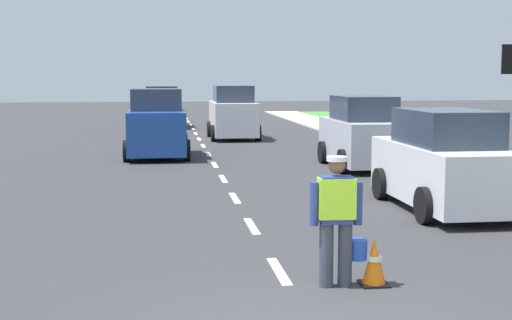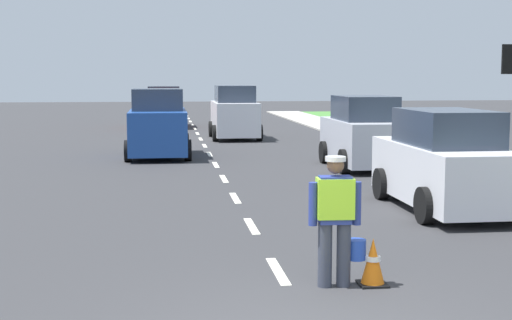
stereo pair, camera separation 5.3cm
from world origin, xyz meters
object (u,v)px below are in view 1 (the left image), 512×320
at_px(car_parked_far, 362,135).
at_px(car_outgoing_far, 233,114).
at_px(road_worker, 338,214).
at_px(car_parked_curbside, 443,163).
at_px(car_oncoming_second, 157,125).
at_px(traffic_cone_near, 374,262).
at_px(car_oncoming_third, 162,108).

xyz_separation_m(car_parked_far, car_outgoing_far, (-2.77, 10.23, 0.08)).
xyz_separation_m(road_worker, car_outgoing_far, (0.83, 21.81, 0.12)).
distance_m(car_parked_far, car_parked_curbside, 6.67).
distance_m(car_parked_curbside, car_oncoming_second, 11.77).
bearing_deg(road_worker, car_outgoing_far, 87.82).
xyz_separation_m(car_parked_curbside, car_outgoing_far, (-2.54, 16.90, 0.12)).
height_order(traffic_cone_near, car_oncoming_second, car_oncoming_second).
xyz_separation_m(traffic_cone_near, car_parked_far, (3.12, 11.60, 0.67)).
distance_m(car_oncoming_third, car_outgoing_far, 8.09).
xyz_separation_m(car_parked_curbside, car_oncoming_third, (-5.53, 24.41, 0.06)).
relative_size(road_worker, car_parked_curbside, 0.39).
distance_m(road_worker, car_parked_far, 12.13).
bearing_deg(car_parked_curbside, road_worker, -124.46).
relative_size(car_oncoming_third, car_outgoing_far, 1.10).
bearing_deg(car_oncoming_second, road_worker, -81.20).
bearing_deg(car_outgoing_far, car_parked_far, -74.86).
relative_size(traffic_cone_near, car_parked_far, 0.15).
bearing_deg(car_oncoming_second, traffic_cone_near, -79.45).
bearing_deg(car_parked_curbside, car_oncoming_second, 119.12).
bearing_deg(car_oncoming_third, car_oncoming_second, -90.79).
bearing_deg(road_worker, car_oncoming_third, 94.21).
height_order(road_worker, traffic_cone_near, road_worker).
xyz_separation_m(road_worker, car_parked_far, (3.60, 11.58, 0.04)).
bearing_deg(road_worker, traffic_cone_near, -2.01).
xyz_separation_m(traffic_cone_near, car_oncoming_third, (-2.64, 29.34, 0.69)).
xyz_separation_m(road_worker, car_parked_curbside, (3.37, 4.92, 0.00)).
distance_m(road_worker, traffic_cone_near, 0.79).
bearing_deg(car_parked_curbside, traffic_cone_near, -120.40).
xyz_separation_m(car_parked_curbside, car_oncoming_second, (-5.73, 10.28, 0.11)).
height_order(car_outgoing_far, car_oncoming_second, car_outgoing_far).
xyz_separation_m(road_worker, car_oncoming_second, (-2.35, 15.20, 0.12)).
relative_size(traffic_cone_near, car_parked_curbside, 0.14).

